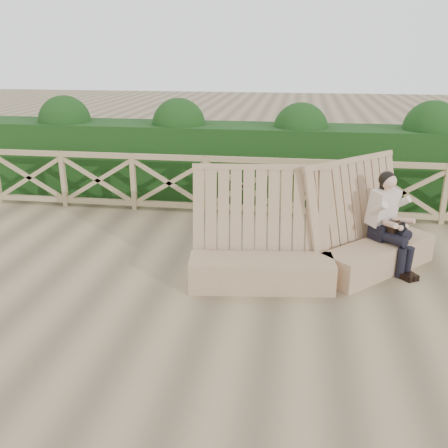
# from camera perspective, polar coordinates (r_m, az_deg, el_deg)

# --- Properties ---
(ground) EXTENTS (60.00, 60.00, 0.00)m
(ground) POSITION_cam_1_polar(r_m,az_deg,el_deg) (6.31, -1.49, -8.89)
(ground) COLOR brown
(ground) RESTS_ON ground
(bench) EXTENTS (3.42, 2.15, 1.55)m
(bench) POSITION_cam_1_polar(r_m,az_deg,el_deg) (6.95, 10.91, -2.95)
(bench) COLOR #8C6E50
(bench) RESTS_ON ground
(woman) EXTENTS (0.75, 0.87, 1.39)m
(woman) POSITION_cam_1_polar(r_m,az_deg,el_deg) (7.37, 18.32, 0.59)
(woman) COLOR black
(woman) RESTS_ON ground
(guardrail) EXTENTS (10.10, 0.09, 1.10)m
(guardrail) POSITION_cam_1_polar(r_m,az_deg,el_deg) (9.34, 2.25, 4.36)
(guardrail) COLOR #978057
(guardrail) RESTS_ON ground
(hedge) EXTENTS (12.00, 1.20, 1.50)m
(hedge) POSITION_cam_1_polar(r_m,az_deg,el_deg) (10.45, 3.02, 7.12)
(hedge) COLOR black
(hedge) RESTS_ON ground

